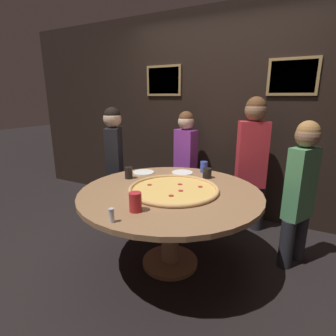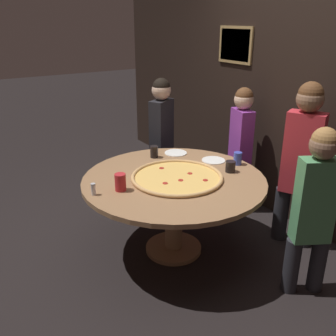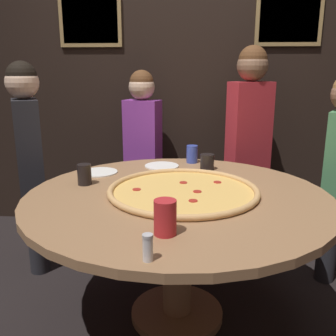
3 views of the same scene
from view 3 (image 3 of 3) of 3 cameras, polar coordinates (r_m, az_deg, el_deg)
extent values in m
plane|color=black|center=(2.31, 1.37, -21.54)|extent=(24.00, 24.00, 0.00)
cube|color=black|center=(3.26, 2.92, 13.55)|extent=(6.40, 0.06, 2.60)
cube|color=#9E7F4C|center=(3.36, -11.76, 21.00)|extent=(0.52, 0.02, 0.40)
cube|color=#B2A893|center=(3.35, -11.79, 21.01)|extent=(0.46, 0.01, 0.34)
cube|color=#9E7F4C|center=(3.31, 17.95, 20.71)|extent=(0.52, 0.02, 0.40)
cube|color=#B2A893|center=(3.31, 17.98, 20.72)|extent=(0.46, 0.01, 0.34)
cylinder|color=#936B47|center=(1.97, 1.50, -4.46)|extent=(1.60, 1.60, 0.04)
cylinder|color=#936B47|center=(2.12, 1.43, -13.92)|extent=(0.16, 0.16, 0.70)
cylinder|color=#936B47|center=(2.30, 1.37, -21.14)|extent=(0.52, 0.52, 0.04)
cylinder|color=#EAB75B|center=(1.98, 2.32, -3.64)|extent=(0.76, 0.76, 0.01)
torus|color=tan|center=(1.97, 2.32, -3.37)|extent=(0.80, 0.80, 0.03)
cylinder|color=#A8281E|center=(2.11, 2.36, -2.23)|extent=(0.04, 0.04, 0.00)
cylinder|color=#A8281E|center=(1.83, 3.84, -5.00)|extent=(0.04, 0.04, 0.00)
cylinder|color=#A8281E|center=(1.96, 4.49, -3.57)|extent=(0.04, 0.04, 0.00)
cylinder|color=#A8281E|center=(2.13, 7.54, -2.15)|extent=(0.04, 0.04, 0.00)
cylinder|color=#A8281E|center=(2.00, -4.79, -3.27)|extent=(0.04, 0.04, 0.00)
cylinder|color=black|center=(2.16, -12.62, -0.96)|extent=(0.08, 0.08, 0.12)
cylinder|color=#384CB7|center=(2.61, 3.69, 2.13)|extent=(0.08, 0.08, 0.12)
cylinder|color=black|center=(2.43, 5.99, 0.93)|extent=(0.09, 0.09, 0.10)
cylinder|color=#B22328|center=(1.47, -0.44, -7.54)|extent=(0.09, 0.09, 0.14)
cylinder|color=white|center=(2.39, -10.43, -0.63)|extent=(0.23, 0.23, 0.01)
cylinder|color=white|center=(2.51, -0.96, 0.32)|extent=(0.23, 0.23, 0.01)
cylinder|color=silver|center=(1.30, -3.10, -12.26)|extent=(0.04, 0.04, 0.08)
cylinder|color=#B7B7BC|center=(1.27, -3.13, -10.32)|extent=(0.04, 0.04, 0.01)
cylinder|color=#232328|center=(3.17, -1.95, -6.20)|extent=(0.16, 0.16, 0.47)
cylinder|color=#232328|center=(3.25, -5.40, -5.68)|extent=(0.16, 0.16, 0.47)
cube|color=purple|center=(3.05, -3.88, 4.08)|extent=(0.32, 0.23, 0.66)
sphere|color=beige|center=(3.00, -4.03, 12.24)|extent=(0.21, 0.21, 0.21)
sphere|color=brown|center=(3.00, -4.04, 12.92)|extent=(0.19, 0.19, 0.19)
cylinder|color=#232328|center=(2.92, 23.86, -9.45)|extent=(0.17, 0.17, 0.47)
cylinder|color=#232328|center=(2.73, 23.07, -11.08)|extent=(0.17, 0.17, 0.47)
cylinder|color=#232328|center=(3.20, 13.42, -5.79)|extent=(0.19, 0.19, 0.53)
cylinder|color=#232328|center=(3.08, 9.68, -6.43)|extent=(0.19, 0.19, 0.53)
cube|color=red|center=(2.97, 12.22, 5.51)|extent=(0.36, 0.29, 0.75)
sphere|color=#8C664C|center=(2.94, 12.76, 14.97)|extent=(0.23, 0.23, 0.23)
sphere|color=brown|center=(2.94, 12.81, 15.76)|extent=(0.21, 0.21, 0.21)
cylinder|color=#232328|center=(2.77, -19.24, -10.07)|extent=(0.18, 0.18, 0.49)
cylinder|color=#232328|center=(2.97, -19.51, -8.35)|extent=(0.18, 0.18, 0.49)
cube|color=#232328|center=(2.69, -20.45, 2.44)|extent=(0.27, 0.34, 0.69)
sphere|color=beige|center=(2.64, -21.35, 12.06)|extent=(0.21, 0.21, 0.21)
sphere|color=black|center=(2.64, -21.42, 12.87)|extent=(0.20, 0.20, 0.20)
camera|label=1|loc=(0.91, 101.78, 7.69)|focal=28.00mm
camera|label=2|loc=(2.48, 94.02, 15.02)|focal=40.00mm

